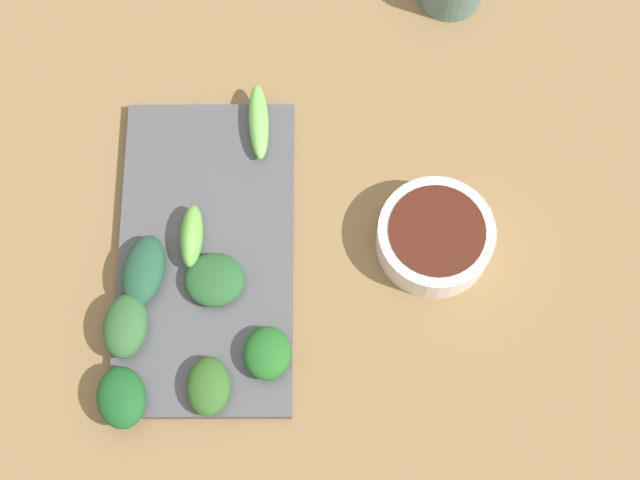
{
  "coord_description": "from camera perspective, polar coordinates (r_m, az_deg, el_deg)",
  "views": [
    {
      "loc": [
        -0.02,
        0.3,
        0.93
      ],
      "look_at": [
        -0.02,
        -0.01,
        0.05
      ],
      "focal_mm": 53.5,
      "sensor_mm": 36.0,
      "label": 1
    }
  ],
  "objects": [
    {
      "name": "broccoli_leafy_4",
      "position": [
        0.93,
        -6.34,
        -2.38
      ],
      "size": [
        0.06,
        0.06,
        0.02
      ],
      "primitive_type": "ellipsoid",
      "rotation": [
        0.0,
        0.0,
        -0.11
      ],
      "color": "#235128",
      "rests_on": "serving_plate"
    },
    {
      "name": "broccoli_leafy_7",
      "position": [
        0.92,
        -11.79,
        -9.21
      ],
      "size": [
        0.06,
        0.07,
        0.03
      ],
      "primitive_type": "ellipsoid",
      "rotation": [
        0.0,
        0.0,
        0.21
      ],
      "color": "#184E20",
      "rests_on": "serving_plate"
    },
    {
      "name": "broccoli_leafy_1",
      "position": [
        0.94,
        -10.5,
        -1.82
      ],
      "size": [
        0.05,
        0.08,
        0.03
      ],
      "primitive_type": "ellipsoid",
      "rotation": [
        0.0,
        0.0,
        -0.15
      ],
      "color": "#1E4831",
      "rests_on": "serving_plate"
    },
    {
      "name": "tabletop",
      "position": [
        0.97,
        -1.27,
        -1.11
      ],
      "size": [
        2.1,
        2.1,
        0.02
      ],
      "primitive_type": "cube",
      "color": "olive",
      "rests_on": "ground"
    },
    {
      "name": "broccoli_stalk_5",
      "position": [
        0.95,
        -7.68,
        0.24
      ],
      "size": [
        0.02,
        0.07,
        0.03
      ],
      "primitive_type": "ellipsoid",
      "rotation": [
        0.0,
        0.0,
        -0.03
      ],
      "color": "#61A640",
      "rests_on": "serving_plate"
    },
    {
      "name": "broccoli_stalk_0",
      "position": [
        0.99,
        -3.69,
        7.09
      ],
      "size": [
        0.03,
        0.09,
        0.02
      ],
      "primitive_type": "ellipsoid",
      "rotation": [
        0.0,
        0.0,
        0.06
      ],
      "color": "#69B84D",
      "rests_on": "serving_plate"
    },
    {
      "name": "serving_plate",
      "position": [
        0.96,
        -6.82,
        -0.82
      ],
      "size": [
        0.17,
        0.33,
        0.01
      ],
      "primitive_type": "cube",
      "color": "#48484C",
      "rests_on": "tabletop"
    },
    {
      "name": "broccoli_leafy_6",
      "position": [
        0.91,
        -3.17,
        -6.78
      ],
      "size": [
        0.05,
        0.05,
        0.03
      ],
      "primitive_type": "ellipsoid",
      "rotation": [
        0.0,
        0.0,
        -0.01
      ],
      "color": "#1F5C20",
      "rests_on": "serving_plate"
    },
    {
      "name": "broccoli_leafy_2",
      "position": [
        0.93,
        -11.56,
        -5.07
      ],
      "size": [
        0.05,
        0.07,
        0.03
      ],
      "primitive_type": "ellipsoid",
      "rotation": [
        0.0,
        0.0,
        -0.05
      ],
      "color": "#2C582D",
      "rests_on": "serving_plate"
    },
    {
      "name": "broccoli_leafy_3",
      "position": [
        0.91,
        -6.68,
        -8.68
      ],
      "size": [
        0.04,
        0.06,
        0.02
      ],
      "primitive_type": "ellipsoid",
      "rotation": [
        0.0,
        0.0,
        -0.0
      ],
      "color": "#2C5620",
      "rests_on": "serving_plate"
    },
    {
      "name": "sauce_bowl",
      "position": [
        0.95,
        6.9,
        0.2
      ],
      "size": [
        0.12,
        0.12,
        0.04
      ],
      "color": "silver",
      "rests_on": "tabletop"
    }
  ]
}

